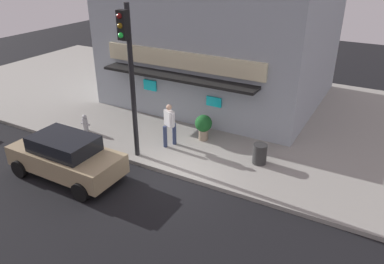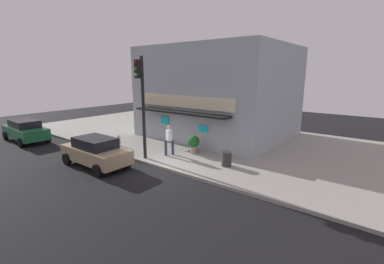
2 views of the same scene
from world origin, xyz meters
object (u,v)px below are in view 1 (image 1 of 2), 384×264
at_px(traffic_light, 129,65).
at_px(pedestrian, 169,123).
at_px(potted_plant_by_doorway, 203,125).
at_px(parked_car_tan, 66,156).
at_px(trash_can, 260,154).
at_px(fire_hydrant, 85,123).

xyz_separation_m(traffic_light, pedestrian, (0.68, 1.37, -2.58)).
xyz_separation_m(potted_plant_by_doorway, parked_car_tan, (-2.97, -4.59, -0.00)).
bearing_deg(pedestrian, trash_can, 6.77).
relative_size(traffic_light, pedestrian, 3.18).
distance_m(pedestrian, potted_plant_by_doorway, 1.49).
bearing_deg(pedestrian, potted_plant_by_doorway, 50.17).
xyz_separation_m(pedestrian, parked_car_tan, (-2.04, -3.48, -0.32)).
xyz_separation_m(fire_hydrant, potted_plant_by_doorway, (4.83, 1.77, 0.29)).
bearing_deg(traffic_light, potted_plant_by_doorway, 56.99).
height_order(traffic_light, parked_car_tan, traffic_light).
distance_m(trash_can, parked_car_tan, 6.88).
relative_size(trash_can, pedestrian, 0.43).
distance_m(traffic_light, pedestrian, 3.00).
xyz_separation_m(traffic_light, potted_plant_by_doorway, (1.61, 2.48, -2.90)).
bearing_deg(parked_car_tan, traffic_light, 57.21).
relative_size(traffic_light, parked_car_tan, 1.36).
bearing_deg(trash_can, potted_plant_by_doorway, 165.68).
height_order(traffic_light, trash_can, traffic_light).
relative_size(trash_can, potted_plant_by_doorway, 0.70).
xyz_separation_m(fire_hydrant, pedestrian, (3.90, 0.65, 0.61)).
relative_size(potted_plant_by_doorway, parked_car_tan, 0.26).
bearing_deg(parked_car_tan, trash_can, 34.65).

